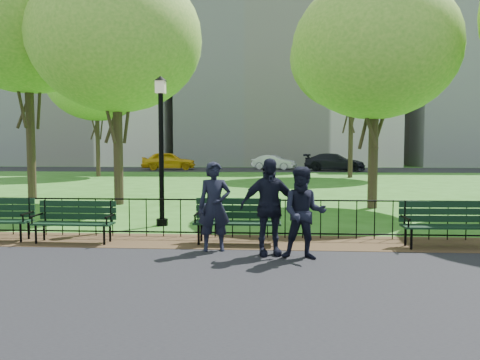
# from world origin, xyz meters

# --- Properties ---
(ground) EXTENTS (120.00, 120.00, 0.00)m
(ground) POSITION_xyz_m (0.00, 0.00, 0.00)
(ground) COLOR #2B5A17
(asphalt_path) EXTENTS (60.00, 9.20, 0.01)m
(asphalt_path) POSITION_xyz_m (0.00, -3.40, 0.01)
(asphalt_path) COLOR black
(asphalt_path) RESTS_ON ground
(dirt_strip) EXTENTS (60.00, 1.60, 0.01)m
(dirt_strip) POSITION_xyz_m (0.00, 1.50, 0.01)
(dirt_strip) COLOR #3D2A19
(dirt_strip) RESTS_ON ground
(far_street) EXTENTS (70.00, 9.00, 0.01)m
(far_street) POSITION_xyz_m (0.00, 35.00, 0.01)
(far_street) COLOR black
(far_street) RESTS_ON ground
(iron_fence) EXTENTS (24.06, 0.06, 1.00)m
(iron_fence) POSITION_xyz_m (0.00, 2.00, 0.50)
(iron_fence) COLOR black
(iron_fence) RESTS_ON ground
(apartment_west) EXTENTS (22.00, 15.00, 26.00)m
(apartment_west) POSITION_xyz_m (-22.00, 48.00, 13.00)
(apartment_west) COLOR beige
(apartment_west) RESTS_ON ground
(apartment_mid) EXTENTS (24.00, 15.00, 30.00)m
(apartment_mid) POSITION_xyz_m (2.00, 48.00, 15.00)
(apartment_mid) COLOR beige
(apartment_mid) RESTS_ON ground
(park_bench_main) EXTENTS (1.86, 0.59, 1.05)m
(park_bench_main) POSITION_xyz_m (-0.66, 1.34, 0.63)
(park_bench_main) COLOR black
(park_bench_main) RESTS_ON ground
(park_bench_left_a) EXTENTS (1.74, 0.58, 0.98)m
(park_bench_left_a) POSITION_xyz_m (-3.98, 1.28, 0.56)
(park_bench_left_a) COLOR black
(park_bench_left_a) RESTS_ON ground
(park_bench_right_a) EXTENTS (1.84, 0.63, 1.03)m
(park_bench_right_a) POSITION_xyz_m (3.88, 1.25, 0.59)
(park_bench_right_a) COLOR black
(park_bench_right_a) RESTS_ON ground
(lamppost) EXTENTS (0.35, 0.35, 3.93)m
(lamppost) POSITION_xyz_m (-2.61, 3.60, 2.14)
(lamppost) COLOR black
(lamppost) RESTS_ON ground
(tree_near_w) EXTENTS (6.13, 6.13, 8.54)m
(tree_near_w) POSITION_xyz_m (-5.23, 8.06, 5.93)
(tree_near_w) COLOR #2D2116
(tree_near_w) RESTS_ON ground
(tree_near_e) EXTENTS (5.55, 5.55, 7.73)m
(tree_near_e) POSITION_xyz_m (3.75, 7.59, 5.37)
(tree_near_e) COLOR #2D2116
(tree_near_e) RESTS_ON ground
(tree_mid_w) EXTENTS (7.77, 7.77, 10.83)m
(tree_mid_w) POSITION_xyz_m (-9.32, 9.63, 7.52)
(tree_mid_w) COLOR #2D2116
(tree_mid_w) RESTS_ON ground
(tree_far_e) EXTENTS (8.34, 8.34, 11.63)m
(tree_far_e) POSITION_xyz_m (5.74, 23.82, 8.08)
(tree_far_e) COLOR #2D2116
(tree_far_e) RESTS_ON ground
(tree_far_w) EXTENTS (7.24, 7.24, 10.09)m
(tree_far_w) POSITION_xyz_m (-11.94, 23.93, 7.01)
(tree_far_w) COLOR #2D2116
(tree_far_w) RESTS_ON ground
(person_left) EXTENTS (0.71, 0.52, 1.78)m
(person_left) POSITION_xyz_m (-0.85, 0.63, 0.90)
(person_left) COLOR black
(person_left) RESTS_ON asphalt_path
(person_mid) EXTENTS (0.87, 0.51, 1.71)m
(person_mid) POSITION_xyz_m (0.88, 0.04, 0.87)
(person_mid) COLOR black
(person_mid) RESTS_ON asphalt_path
(person_right) EXTENTS (1.16, 0.67, 1.86)m
(person_right) POSITION_xyz_m (0.23, 0.33, 0.94)
(person_right) COLOR black
(person_right) RESTS_ON asphalt_path
(taxi) EXTENTS (5.14, 2.75, 1.66)m
(taxi) POSITION_xyz_m (-9.03, 33.77, 0.84)
(taxi) COLOR gold
(taxi) RESTS_ON far_street
(sedan_silver) EXTENTS (4.30, 2.65, 1.34)m
(sedan_silver) POSITION_xyz_m (0.64, 35.09, 0.68)
(sedan_silver) COLOR #B4B8BD
(sedan_silver) RESTS_ON far_street
(sedan_dark) EXTENTS (5.64, 3.39, 1.53)m
(sedan_dark) POSITION_xyz_m (5.92, 32.89, 0.78)
(sedan_dark) COLOR black
(sedan_dark) RESTS_ON far_street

